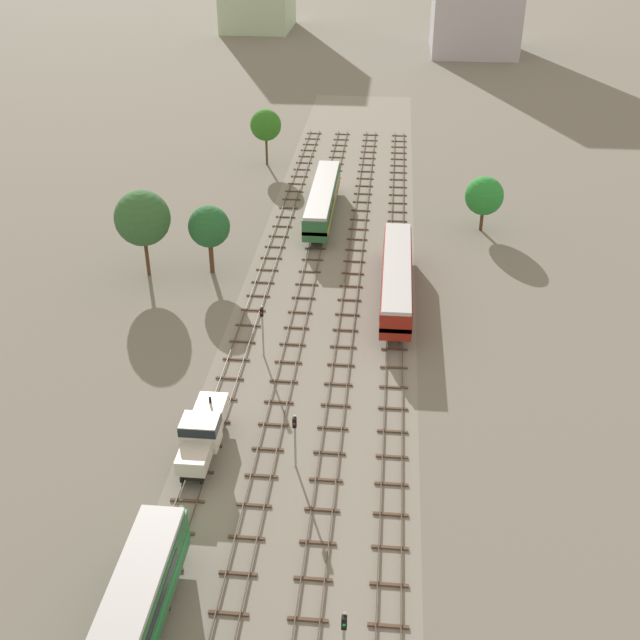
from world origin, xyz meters
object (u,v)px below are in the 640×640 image
diesel_railcar_left_midfar (323,199)px  signal_post_mid (262,325)px  shunter_loco_far_left_near (202,431)px  signal_post_near (295,435)px  diesel_railcar_centre_mid (397,277)px

diesel_railcar_left_midfar → signal_post_mid: 32.45m
shunter_loco_far_left_near → signal_post_mid: (2.32, 13.61, 1.24)m
signal_post_mid → signal_post_near: bearing=-72.3°
shunter_loco_far_left_near → signal_post_near: size_ratio=1.84×
shunter_loco_far_left_near → diesel_railcar_left_midfar: 46.21m
signal_post_near → signal_post_mid: 15.29m
shunter_loco_far_left_near → signal_post_mid: bearing=80.3°
shunter_loco_far_left_near → diesel_railcar_centre_mid: 28.99m
shunter_loco_far_left_near → signal_post_mid: 13.87m
shunter_loco_far_left_near → signal_post_near: (6.96, -0.96, 0.96)m
signal_post_near → signal_post_mid: (-4.64, 14.57, 0.28)m
signal_post_near → diesel_railcar_centre_mid: bearing=75.2°
signal_post_mid → diesel_railcar_left_midfar: bearing=85.9°
diesel_railcar_centre_mid → signal_post_near: signal_post_near is taller
diesel_railcar_centre_mid → diesel_railcar_left_midfar: 22.55m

